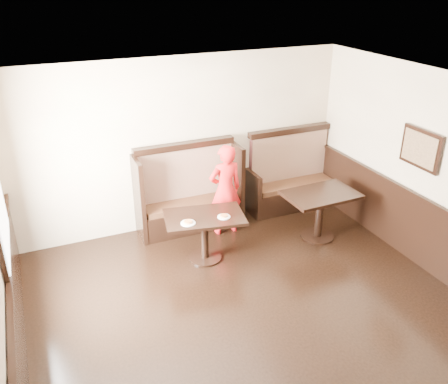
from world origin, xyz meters
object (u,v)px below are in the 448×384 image
booth_main (189,198)px  booth_neighbor (291,181)px  child (225,190)px  table_neighbor (320,205)px  table_main (204,226)px

booth_main → booth_neighbor: 1.95m
booth_neighbor → child: bearing=-164.2°
booth_neighbor → table_neighbor: size_ratio=1.43×
booth_neighbor → table_neighbor: (-0.17, -1.18, 0.11)m
booth_neighbor → child: size_ratio=1.09×
table_main → table_neighbor: (1.91, -0.14, 0.03)m
booth_main → table_neighbor: 2.14m
table_neighbor → child: child is taller
booth_neighbor → booth_main: bearing=179.9°
table_main → child: 0.89m
booth_neighbor → child: 1.55m
booth_neighbor → table_main: booth_neighbor is taller
booth_main → booth_neighbor: bearing=-0.1°
booth_main → booth_neighbor: (1.95, -0.00, -0.05)m
booth_neighbor → table_main: size_ratio=1.31×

